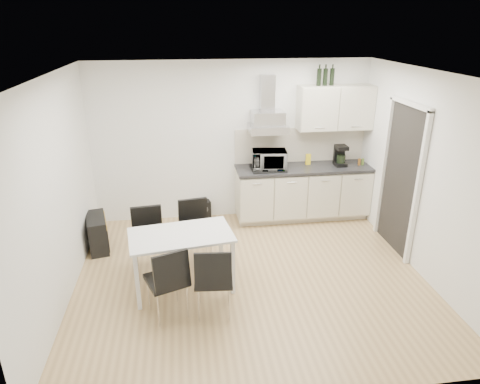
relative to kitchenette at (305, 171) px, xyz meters
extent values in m
plane|color=tan|center=(-1.18, -1.73, -0.83)|extent=(4.50, 4.50, 0.00)
cube|color=white|center=(-1.18, 0.27, 0.47)|extent=(4.50, 0.10, 2.60)
cube|color=white|center=(-1.18, -3.73, 0.47)|extent=(4.50, 0.10, 2.60)
cube|color=white|center=(-3.43, -1.73, 0.47)|extent=(0.10, 4.00, 2.60)
cube|color=white|center=(1.07, -1.73, 0.47)|extent=(0.10, 4.00, 2.60)
plane|color=white|center=(-1.18, -1.73, 1.77)|extent=(4.50, 4.50, 0.00)
cube|color=white|center=(1.03, -1.18, 0.22)|extent=(0.08, 1.04, 2.10)
cube|color=beige|center=(-0.03, 0.01, -0.78)|extent=(2.16, 0.52, 0.10)
cube|color=beige|center=(-0.03, -0.03, -0.35)|extent=(2.20, 0.60, 0.76)
cube|color=#28282B|center=(-0.03, -0.04, 0.07)|extent=(2.22, 0.64, 0.04)
cube|color=beige|center=(-0.03, 0.25, 0.38)|extent=(2.20, 0.02, 0.58)
cube|color=beige|center=(0.47, 0.09, 1.02)|extent=(1.20, 0.35, 0.70)
cube|color=silver|center=(-0.63, 0.05, 0.82)|extent=(0.60, 0.46, 0.30)
cube|color=silver|center=(-0.63, 0.16, 1.27)|extent=(0.22, 0.20, 0.55)
imported|color=silver|center=(-0.62, -0.05, 0.27)|extent=(0.57, 0.36, 0.37)
cube|color=yellow|center=(0.07, 0.07, 0.18)|extent=(0.08, 0.04, 0.18)
cylinder|color=brown|center=(0.90, -0.08, 0.14)|extent=(0.04, 0.04, 0.11)
cylinder|color=#4C6626|center=(0.96, -0.08, 0.14)|extent=(0.04, 0.04, 0.11)
cylinder|color=black|center=(0.17, 0.09, 1.53)|extent=(0.07, 0.07, 0.32)
cylinder|color=black|center=(0.27, 0.09, 1.53)|extent=(0.07, 0.07, 0.32)
cylinder|color=black|center=(0.38, 0.09, 1.53)|extent=(0.07, 0.07, 0.32)
cube|color=white|center=(-2.06, -1.83, -0.10)|extent=(1.32, 0.88, 0.03)
cube|color=white|center=(-2.58, -2.21, -0.47)|extent=(0.06, 0.06, 0.72)
cube|color=white|center=(-1.46, -2.05, -0.47)|extent=(0.06, 0.06, 0.72)
cube|color=white|center=(-2.67, -1.61, -0.47)|extent=(0.06, 0.06, 0.72)
cube|color=white|center=(-1.54, -1.45, -0.47)|extent=(0.06, 0.06, 0.72)
cube|color=black|center=(-3.29, -0.66, -0.58)|extent=(0.38, 0.65, 0.51)
cube|color=gold|center=(-3.15, -0.66, -0.39)|extent=(0.13, 0.54, 0.08)
cube|color=black|center=(-1.67, 0.17, -0.67)|extent=(0.22, 0.20, 0.32)
camera|label=1|loc=(-1.98, -6.48, 2.32)|focal=32.00mm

